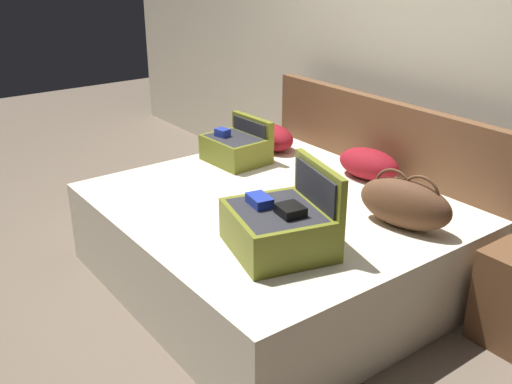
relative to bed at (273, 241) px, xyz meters
name	(u,v)px	position (x,y,z in m)	size (l,w,h in m)	color
ground_plane	(221,299)	(0.00, -0.40, -0.27)	(12.00, 12.00, 0.00)	#6B5B4C
back_wall	(420,55)	(0.00, 1.25, 1.03)	(8.00, 0.10, 2.60)	beige
bed	(273,241)	(0.00, 0.00, 0.00)	(2.07, 1.83, 0.54)	beige
headboard	(381,172)	(0.00, 0.95, 0.25)	(2.12, 0.08, 1.03)	brown
hard_case_large	(280,225)	(0.49, -0.35, 0.41)	(0.61, 0.59, 0.44)	olive
hard_case_medium	(236,147)	(-0.73, 0.23, 0.38)	(0.44, 0.37, 0.31)	olive
duffel_bag	(405,203)	(0.70, 0.36, 0.41)	(0.57, 0.34, 0.33)	brown
pillow_near_headboard	(273,137)	(-0.78, 0.61, 0.37)	(0.39, 0.25, 0.19)	maroon
pillow_center_head	(369,164)	(0.06, 0.75, 0.37)	(0.44, 0.26, 0.20)	maroon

